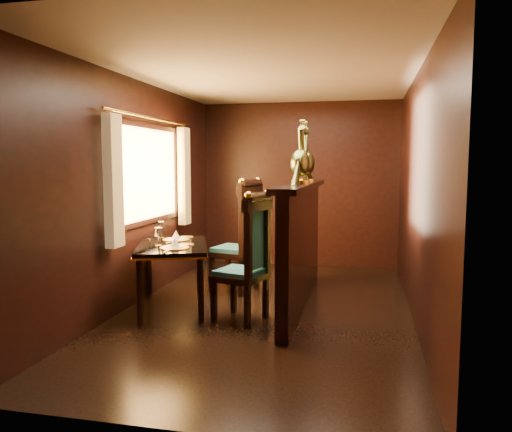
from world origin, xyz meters
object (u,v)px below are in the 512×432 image
object	(u,v)px
chair_right	(244,233)
peacock_left	(300,151)
dining_table	(172,250)
peacock_right	(306,152)
chair_left	(251,254)

from	to	relation	value
chair_right	peacock_left	distance (m)	1.35
dining_table	peacock_left	distance (m)	1.74
chair_right	peacock_right	distance (m)	1.23
dining_table	chair_left	xyz separation A→B (m)	(0.93, -0.26, 0.04)
dining_table	peacock_right	xyz separation A→B (m)	(1.35, 0.82, 1.06)
chair_left	peacock_left	bearing A→B (deg)	68.34
chair_left	chair_right	distance (m)	1.15
peacock_left	peacock_right	size ratio (longest dim) A/B	1.00
chair_right	peacock_right	xyz separation A→B (m)	(0.75, -0.03, 0.97)
dining_table	peacock_left	bearing A→B (deg)	-8.03
chair_left	peacock_left	xyz separation A→B (m)	(0.41, 0.54, 1.02)
chair_left	peacock_right	world-z (taller)	peacock_right
chair_left	chair_right	xyz separation A→B (m)	(-0.34, 1.10, 0.05)
peacock_left	dining_table	bearing A→B (deg)	-168.16
dining_table	chair_left	distance (m)	0.97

